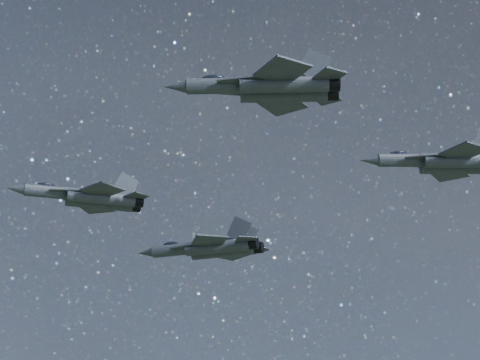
# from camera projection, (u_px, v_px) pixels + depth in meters

# --- Properties ---
(jet_lead) EXTENTS (15.10, 9.94, 3.87)m
(jet_lead) POSITION_uv_depth(u_px,v_px,m) (89.00, 197.00, 87.17)
(jet_lead) COLOR #383E46
(jet_left) EXTENTS (18.48, 12.63, 4.64)m
(jet_left) POSITION_uv_depth(u_px,v_px,m) (210.00, 248.00, 105.62)
(jet_left) COLOR #383E46
(jet_right) EXTENTS (16.79, 11.82, 4.24)m
(jet_right) POSITION_uv_depth(u_px,v_px,m) (269.00, 87.00, 72.98)
(jet_right) COLOR #383E46
(jet_slot) EXTENTS (15.68, 10.95, 3.95)m
(jet_slot) POSITION_uv_depth(u_px,v_px,m) (446.00, 162.00, 82.72)
(jet_slot) COLOR #383E46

